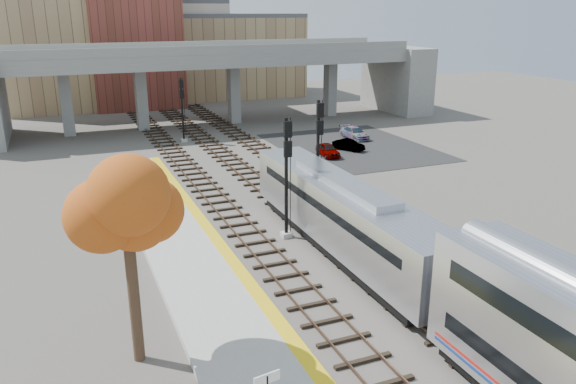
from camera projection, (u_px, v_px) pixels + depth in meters
name	position (u px, v px, depth m)	size (l,w,h in m)	color
ground	(378.00, 299.00, 26.80)	(160.00, 160.00, 0.00)	#47423D
platform	(233.00, 328.00, 24.10)	(4.50, 60.00, 0.35)	#9E9E99
yellow_strip	(274.00, 315.00, 24.74)	(0.70, 60.00, 0.01)	yellow
tracks	(293.00, 212.00, 38.09)	(10.70, 95.00, 0.25)	black
overpass	(217.00, 75.00, 66.29)	(54.00, 12.00, 9.50)	slate
buildings_far	(153.00, 47.00, 83.24)	(43.00, 21.00, 20.60)	tan
parking_lot	(352.00, 147.00, 56.49)	(14.00, 18.00, 0.04)	black
locomotive	(343.00, 214.00, 31.41)	(3.02, 19.05, 4.10)	#A8AAB2
signal_mast_near	(287.00, 179.00, 32.95)	(0.60, 0.64, 7.33)	#9E9E99
signal_mast_mid	(318.00, 154.00, 38.18)	(0.60, 0.64, 7.48)	#9E9E99
signal_mast_far	(183.00, 112.00, 57.74)	(0.60, 0.64, 6.59)	#9E9E99
tree	(126.00, 211.00, 20.30)	(3.60, 3.60, 8.42)	#382619
car_a	(328.00, 150.00, 52.64)	(1.42, 3.52, 1.20)	#99999E
car_b	(349.00, 145.00, 54.87)	(1.12, 3.21, 1.06)	#99999E
car_c	(355.00, 133.00, 59.90)	(1.71, 4.20, 1.22)	#99999E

